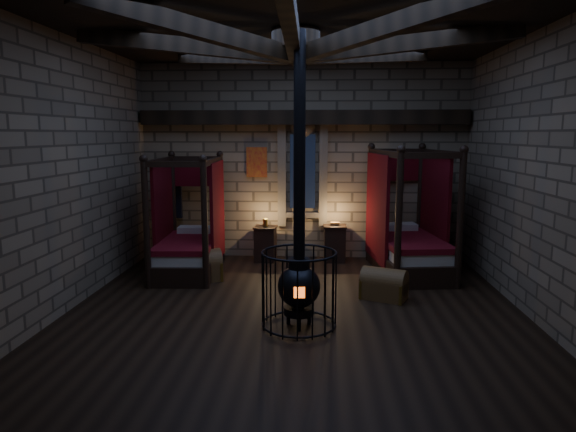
# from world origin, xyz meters

# --- Properties ---
(room) EXTENTS (7.02, 7.02, 4.29)m
(room) POSITION_xyz_m (-0.00, 0.09, 3.74)
(room) COLOR black
(room) RESTS_ON ground
(bed_left) EXTENTS (1.24, 2.20, 2.25)m
(bed_left) POSITION_xyz_m (-2.19, 2.10, 0.55)
(bed_left) COLOR black
(bed_left) RESTS_ON ground
(bed_right) EXTENTS (1.49, 2.43, 2.40)m
(bed_right) POSITION_xyz_m (2.12, 2.37, 0.59)
(bed_right) COLOR black
(bed_right) RESTS_ON ground
(trunk_left) EXTENTS (0.95, 0.80, 0.60)m
(trunk_left) POSITION_xyz_m (-1.87, 1.50, 0.26)
(trunk_left) COLOR brown
(trunk_left) RESTS_ON ground
(trunk_right) EXTENTS (0.84, 0.71, 0.53)m
(trunk_right) POSITION_xyz_m (1.45, 0.61, 0.23)
(trunk_right) COLOR brown
(trunk_right) RESTS_ON ground
(nightstand_left) EXTENTS (0.50, 0.48, 0.92)m
(nightstand_left) POSITION_xyz_m (-0.78, 3.04, 0.39)
(nightstand_left) COLOR black
(nightstand_left) RESTS_ON ground
(nightstand_right) EXTENTS (0.50, 0.48, 0.85)m
(nightstand_right) POSITION_xyz_m (0.70, 3.11, 0.40)
(nightstand_right) COLOR black
(nightstand_right) RESTS_ON ground
(stove) EXTENTS (1.07, 1.07, 4.05)m
(stove) POSITION_xyz_m (0.09, -0.72, 0.65)
(stove) COLOR black
(stove) RESTS_ON ground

